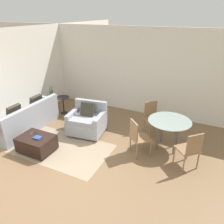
{
  "coord_description": "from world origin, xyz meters",
  "views": [
    {
      "loc": [
        2.45,
        -2.86,
        3.16
      ],
      "look_at": [
        0.21,
        1.79,
        0.75
      ],
      "focal_mm": 35.0,
      "sensor_mm": 36.0,
      "label": 1
    }
  ],
  "objects_px": {
    "dining_table": "(169,124)",
    "book_stack": "(37,138)",
    "couch": "(25,120)",
    "side_table": "(63,102)",
    "dining_chair_near_right": "(190,148)",
    "potted_plant": "(53,104)",
    "dining_chair_near_left": "(138,136)",
    "tv_remote_primary": "(31,133)",
    "armchair": "(87,121)",
    "ottoman": "(37,143)",
    "tv_remote_secondary": "(36,134)",
    "dining_chair_far_left": "(152,116)"
  },
  "relations": [
    {
      "from": "dining_table",
      "to": "book_stack",
      "type": "bearing_deg",
      "value": -150.64
    },
    {
      "from": "couch",
      "to": "side_table",
      "type": "xyz_separation_m",
      "value": [
        0.31,
        1.37,
        0.11
      ]
    },
    {
      "from": "dining_table",
      "to": "dining_chair_near_right",
      "type": "bearing_deg",
      "value": -45.0
    },
    {
      "from": "book_stack",
      "to": "side_table",
      "type": "height_order",
      "value": "side_table"
    },
    {
      "from": "potted_plant",
      "to": "dining_chair_near_left",
      "type": "distance_m",
      "value": 3.74
    },
    {
      "from": "couch",
      "to": "tv_remote_primary",
      "type": "height_order",
      "value": "couch"
    },
    {
      "from": "book_stack",
      "to": "potted_plant",
      "type": "bearing_deg",
      "value": 122.24
    },
    {
      "from": "dining_chair_near_left",
      "to": "book_stack",
      "type": "bearing_deg",
      "value": -156.09
    },
    {
      "from": "tv_remote_primary",
      "to": "side_table",
      "type": "distance_m",
      "value": 2.07
    },
    {
      "from": "couch",
      "to": "armchair",
      "type": "bearing_deg",
      "value": 19.88
    },
    {
      "from": "ottoman",
      "to": "side_table",
      "type": "xyz_separation_m",
      "value": [
        -0.75,
        2.07,
        0.19
      ]
    },
    {
      "from": "tv_remote_primary",
      "to": "tv_remote_secondary",
      "type": "height_order",
      "value": "same"
    },
    {
      "from": "ottoman",
      "to": "book_stack",
      "type": "xyz_separation_m",
      "value": [
        0.09,
        -0.02,
        0.2
      ]
    },
    {
      "from": "side_table",
      "to": "dining_chair_far_left",
      "type": "distance_m",
      "value": 3.01
    },
    {
      "from": "armchair",
      "to": "tv_remote_secondary",
      "type": "xyz_separation_m",
      "value": [
        -0.72,
        -1.22,
        0.06
      ]
    },
    {
      "from": "side_table",
      "to": "dining_chair_near_right",
      "type": "distance_m",
      "value": 4.34
    },
    {
      "from": "couch",
      "to": "side_table",
      "type": "height_order",
      "value": "couch"
    },
    {
      "from": "tv_remote_secondary",
      "to": "potted_plant",
      "type": "height_order",
      "value": "potted_plant"
    },
    {
      "from": "tv_remote_secondary",
      "to": "dining_chair_near_right",
      "type": "distance_m",
      "value": 3.61
    },
    {
      "from": "potted_plant",
      "to": "dining_chair_near_left",
      "type": "xyz_separation_m",
      "value": [
        3.53,
        -1.2,
        0.3
      ]
    },
    {
      "from": "dining_chair_far_left",
      "to": "tv_remote_primary",
      "type": "bearing_deg",
      "value": -140.13
    },
    {
      "from": "potted_plant",
      "to": "dining_chair_far_left",
      "type": "relative_size",
      "value": 1.12
    },
    {
      "from": "dining_chair_far_left",
      "to": "book_stack",
      "type": "bearing_deg",
      "value": -135.35
    },
    {
      "from": "ottoman",
      "to": "book_stack",
      "type": "height_order",
      "value": "book_stack"
    },
    {
      "from": "dining_chair_near_left",
      "to": "dining_chair_near_right",
      "type": "height_order",
      "value": "same"
    },
    {
      "from": "dining_chair_far_left",
      "to": "dining_table",
      "type": "bearing_deg",
      "value": -45.0
    },
    {
      "from": "ottoman",
      "to": "dining_table",
      "type": "distance_m",
      "value": 3.26
    },
    {
      "from": "potted_plant",
      "to": "dining_table",
      "type": "bearing_deg",
      "value": -8.49
    },
    {
      "from": "couch",
      "to": "ottoman",
      "type": "xyz_separation_m",
      "value": [
        1.07,
        -0.7,
        -0.07
      ]
    },
    {
      "from": "book_stack",
      "to": "potted_plant",
      "type": "height_order",
      "value": "potted_plant"
    },
    {
      "from": "potted_plant",
      "to": "dining_chair_near_left",
      "type": "relative_size",
      "value": 1.12
    },
    {
      "from": "tv_remote_secondary",
      "to": "couch",
      "type": "bearing_deg",
      "value": 148.49
    },
    {
      "from": "tv_remote_secondary",
      "to": "dining_chair_near_right",
      "type": "xyz_separation_m",
      "value": [
        3.51,
        0.84,
        0.11
      ]
    },
    {
      "from": "dining_table",
      "to": "dining_chair_far_left",
      "type": "relative_size",
      "value": 1.14
    },
    {
      "from": "ottoman",
      "to": "tv_remote_secondary",
      "type": "distance_m",
      "value": 0.23
    },
    {
      "from": "tv_remote_secondary",
      "to": "dining_table",
      "type": "distance_m",
      "value": 3.26
    },
    {
      "from": "potted_plant",
      "to": "side_table",
      "type": "relative_size",
      "value": 1.74
    },
    {
      "from": "side_table",
      "to": "ottoman",
      "type": "bearing_deg",
      "value": -69.99
    },
    {
      "from": "couch",
      "to": "dining_table",
      "type": "height_order",
      "value": "couch"
    },
    {
      "from": "dining_chair_near_left",
      "to": "dining_table",
      "type": "bearing_deg",
      "value": 45.0
    },
    {
      "from": "dining_table",
      "to": "dining_chair_near_left",
      "type": "height_order",
      "value": "dining_chair_near_left"
    },
    {
      "from": "couch",
      "to": "book_stack",
      "type": "distance_m",
      "value": 1.37
    },
    {
      "from": "side_table",
      "to": "potted_plant",
      "type": "bearing_deg",
      "value": 172.17
    },
    {
      "from": "couch",
      "to": "side_table",
      "type": "bearing_deg",
      "value": 77.13
    },
    {
      "from": "armchair",
      "to": "dining_chair_far_left",
      "type": "distance_m",
      "value": 1.81
    },
    {
      "from": "armchair",
      "to": "potted_plant",
      "type": "relative_size",
      "value": 1.02
    },
    {
      "from": "ottoman",
      "to": "tv_remote_primary",
      "type": "relative_size",
      "value": 5.18
    },
    {
      "from": "ottoman",
      "to": "side_table",
      "type": "distance_m",
      "value": 2.21
    },
    {
      "from": "tv_remote_primary",
      "to": "dining_table",
      "type": "bearing_deg",
      "value": 25.59
    },
    {
      "from": "tv_remote_primary",
      "to": "potted_plant",
      "type": "xyz_separation_m",
      "value": [
        -1.08,
        2.07,
        -0.19
      ]
    }
  ]
}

